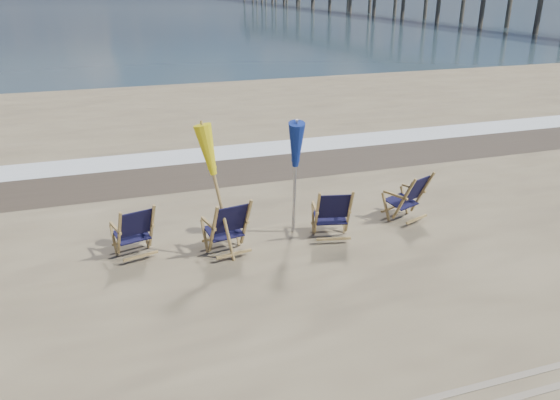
% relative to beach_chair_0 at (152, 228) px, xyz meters
% --- Properties ---
extents(ocean, '(400.00, 400.00, 0.00)m').
position_rel_beach_chair_0_xyz_m(ocean, '(2.26, 125.45, -0.52)').
color(ocean, '#334955').
rests_on(ocean, ground).
extents(surf_foam, '(200.00, 1.40, 0.01)m').
position_rel_beach_chair_0_xyz_m(surf_foam, '(2.26, 5.75, -0.52)').
color(surf_foam, silver).
rests_on(surf_foam, ground).
extents(wet_sand_strip, '(200.00, 2.60, 0.00)m').
position_rel_beach_chair_0_xyz_m(wet_sand_strip, '(2.26, 4.25, -0.52)').
color(wet_sand_strip, '#42362A').
rests_on(wet_sand_strip, ground).
extents(beach_chair_0, '(0.83, 0.89, 1.04)m').
position_rel_beach_chair_0_xyz_m(beach_chair_0, '(0.00, 0.00, 0.00)').
color(beach_chair_0, black).
rests_on(beach_chair_0, ground).
extents(beach_chair_1, '(0.85, 0.92, 1.11)m').
position_rel_beach_chair_0_xyz_m(beach_chair_1, '(1.59, -0.46, 0.04)').
color(beach_chair_1, black).
rests_on(beach_chair_1, ground).
extents(beach_chair_2, '(0.85, 0.91, 1.08)m').
position_rel_beach_chair_0_xyz_m(beach_chair_2, '(3.54, -0.58, 0.02)').
color(beach_chair_2, black).
rests_on(beach_chair_2, ground).
extents(beach_chair_3, '(0.92, 0.97, 1.07)m').
position_rel_beach_chair_0_xyz_m(beach_chair_3, '(5.40, -0.11, 0.02)').
color(beach_chair_3, black).
rests_on(beach_chair_3, ground).
extents(umbrella_yellow, '(0.30, 0.30, 2.43)m').
position_rel_beach_chair_0_xyz_m(umbrella_yellow, '(1.12, -0.55, 1.37)').
color(umbrella_yellow, '#A8874B').
rests_on(umbrella_yellow, ground).
extents(umbrella_blue, '(0.30, 0.30, 2.33)m').
position_rel_beach_chair_0_xyz_m(umbrella_blue, '(2.63, -0.11, 1.28)').
color(umbrella_blue, '#A5A5AD').
rests_on(umbrella_blue, ground).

